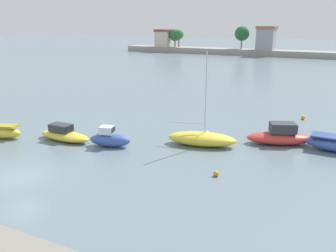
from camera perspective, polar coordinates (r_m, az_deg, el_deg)
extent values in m
plane|color=slate|center=(25.08, -22.83, -7.55)|extent=(400.00, 400.00, 0.00)
ellipsoid|color=yellow|center=(33.52, -25.06, -0.96)|extent=(3.56, 2.03, 1.02)
cube|color=#A8952A|center=(33.36, -25.18, 0.02)|extent=(2.86, 1.67, 0.17)
ellipsoid|color=yellow|center=(31.09, -16.29, -1.55)|extent=(5.00, 1.75, 0.79)
cube|color=#333338|center=(31.10, -16.83, -0.25)|extent=(1.90, 1.09, 0.59)
cube|color=black|center=(30.46, -15.54, -0.37)|extent=(0.09, 0.96, 0.42)
ellipsoid|color=#3856A8|center=(28.75, -9.31, -2.24)|extent=(3.52, 2.06, 1.08)
cube|color=silver|center=(28.57, -9.79, -0.63)|extent=(1.26, 1.18, 0.59)
cube|color=black|center=(28.38, -8.80, -0.57)|extent=(0.30, 0.83, 0.41)
ellipsoid|color=yellow|center=(28.76, 5.44, -2.07)|extent=(5.83, 3.11, 1.09)
cylinder|color=silver|center=(27.77, 6.10, 5.26)|extent=(0.10, 0.10, 6.42)
cylinder|color=#B7B7BC|center=(28.61, 2.88, 0.52)|extent=(2.62, 0.60, 0.08)
ellipsoid|color=#C63833|center=(30.40, 17.52, -1.86)|extent=(5.68, 3.81, 0.99)
cube|color=#333338|center=(30.18, 17.97, -0.26)|extent=(2.34, 1.93, 0.80)
cube|color=black|center=(30.43, 19.81, -0.15)|extent=(0.51, 1.09, 0.56)
sphere|color=orange|center=(23.39, 7.74, -7.57)|extent=(0.38, 0.38, 0.38)
sphere|color=white|center=(31.65, 6.30, -1.05)|extent=(0.36, 0.36, 0.36)
sphere|color=orange|center=(38.84, 20.90, 1.28)|extent=(0.40, 0.40, 0.40)
sphere|color=orange|center=(35.74, 19.63, 0.05)|extent=(0.27, 0.27, 0.27)
cube|color=gray|center=(109.14, 16.63, 11.18)|extent=(94.73, 6.99, 1.68)
cube|color=beige|center=(119.80, -0.80, 13.80)|extent=(4.64, 3.43, 4.75)
cube|color=brown|center=(119.71, -0.80, 15.11)|extent=(5.10, 3.77, 0.70)
cube|color=#99939E|center=(108.50, 15.49, 13.27)|extent=(4.81, 5.44, 5.97)
cube|color=#995B42|center=(108.40, 15.63, 15.03)|extent=(5.29, 5.98, 0.70)
cylinder|color=brown|center=(112.24, 11.71, 12.77)|extent=(0.36, 0.36, 2.69)
sphere|color=#235B2D|center=(112.10, 11.81, 14.34)|extent=(4.33, 4.33, 4.33)
cylinder|color=brown|center=(116.88, 1.75, 13.22)|extent=(0.36, 0.36, 2.68)
sphere|color=#2D6B33|center=(116.76, 1.76, 14.47)|extent=(3.03, 3.03, 3.03)
cylinder|color=brown|center=(118.63, 1.13, 13.16)|extent=(0.36, 0.36, 2.18)
sphere|color=#2D6B33|center=(118.50, 1.14, 14.42)|extent=(3.81, 3.81, 3.81)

